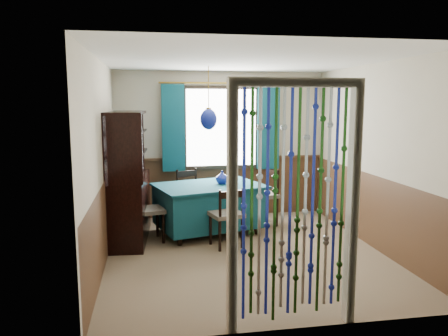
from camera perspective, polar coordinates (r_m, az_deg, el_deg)
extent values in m
plane|color=brown|center=(5.92, 2.73, -10.96)|extent=(4.00, 4.00, 0.00)
plane|color=silver|center=(5.60, 2.92, 13.90)|extent=(4.00, 4.00, 0.00)
plane|color=#B9AF97|center=(7.58, -0.43, 3.05)|extent=(3.60, 0.00, 3.60)
plane|color=#B9AF97|center=(3.72, 9.46, -2.81)|extent=(3.60, 0.00, 3.60)
plane|color=#B9AF97|center=(5.53, -15.72, 0.68)|extent=(0.00, 4.00, 4.00)
plane|color=#B9AF97|center=(6.26, 19.13, 1.42)|extent=(0.00, 4.00, 4.00)
plane|color=#482D1B|center=(7.67, -0.41, -2.54)|extent=(3.60, 0.00, 3.60)
plane|color=#482D1B|center=(3.95, 9.11, -13.49)|extent=(3.60, 0.00, 3.60)
plane|color=#482D1B|center=(5.67, -15.26, -6.84)|extent=(0.00, 4.00, 4.00)
plane|color=#482D1B|center=(6.39, 18.68, -5.27)|extent=(0.00, 4.00, 4.00)
cube|color=black|center=(7.51, -0.37, 5.29)|extent=(1.32, 0.12, 1.42)
cube|color=#0F4250|center=(6.67, -1.96, -4.97)|extent=(1.71, 1.38, 0.60)
cube|color=#0F4250|center=(6.60, -1.97, -2.33)|extent=(1.79, 1.46, 0.03)
cylinder|color=black|center=(6.21, -5.81, -9.38)|extent=(0.07, 0.07, 0.14)
cylinder|color=black|center=(6.70, 4.24, -8.00)|extent=(0.07, 0.07, 0.14)
cylinder|color=black|center=(6.89, -7.95, -7.59)|extent=(0.07, 0.07, 0.14)
cylinder|color=black|center=(7.34, 1.31, -6.51)|extent=(0.07, 0.07, 0.14)
cylinder|color=black|center=(5.89, -0.55, -8.86)|extent=(0.04, 0.04, 0.43)
cylinder|color=black|center=(6.03, 2.40, -8.45)|extent=(0.04, 0.04, 0.43)
cylinder|color=black|center=(6.17, -1.77, -8.05)|extent=(0.04, 0.04, 0.43)
cylinder|color=black|center=(6.31, 1.07, -7.69)|extent=(0.04, 0.04, 0.43)
cube|color=#5B5549|center=(6.03, 0.29, -6.06)|extent=(0.51, 0.49, 0.06)
cube|color=black|center=(5.81, 1.00, -3.46)|extent=(0.35, 0.13, 0.09)
cylinder|color=black|center=(5.77, -0.51, -4.90)|extent=(0.04, 0.04, 0.42)
cylinder|color=black|center=(5.92, 2.47, -4.57)|extent=(0.04, 0.04, 0.42)
cylinder|color=black|center=(7.49, -3.62, -5.01)|extent=(0.04, 0.04, 0.45)
cylinder|color=black|center=(7.32, -6.01, -5.36)|extent=(0.04, 0.04, 0.45)
cylinder|color=black|center=(7.21, -2.23, -5.53)|extent=(0.04, 0.04, 0.45)
cylinder|color=black|center=(7.03, -4.68, -5.91)|extent=(0.04, 0.04, 0.45)
cube|color=#5B5549|center=(7.20, -4.16, -3.50)|extent=(0.57, 0.56, 0.06)
cube|color=black|center=(7.30, -4.90, -0.74)|extent=(0.36, 0.20, 0.10)
cylinder|color=black|center=(7.41, -3.69, -1.67)|extent=(0.04, 0.04, 0.44)
cylinder|color=black|center=(7.23, -6.11, -1.95)|extent=(0.04, 0.04, 0.44)
cylinder|color=black|center=(6.53, -11.42, -7.28)|extent=(0.04, 0.04, 0.43)
cylinder|color=black|center=(6.21, -10.80, -8.09)|extent=(0.04, 0.04, 0.43)
cylinder|color=black|center=(6.60, -8.69, -7.05)|extent=(0.04, 0.04, 0.43)
cylinder|color=black|center=(6.28, -7.93, -7.83)|extent=(0.04, 0.04, 0.43)
cube|color=#5B5549|center=(6.34, -9.76, -5.45)|extent=(0.48, 0.50, 0.06)
cube|color=black|center=(6.24, -11.36, -2.77)|extent=(0.12, 0.36, 0.09)
cylinder|color=black|center=(6.43, -11.62, -3.66)|extent=(0.04, 0.04, 0.42)
cylinder|color=black|center=(6.10, -11.00, -4.29)|extent=(0.04, 0.04, 0.42)
cylinder|color=black|center=(7.09, 6.92, -5.76)|extent=(0.05, 0.05, 0.46)
cylinder|color=black|center=(7.41, 5.56, -5.11)|extent=(0.05, 0.05, 0.46)
cylinder|color=black|center=(6.93, 4.33, -6.04)|extent=(0.05, 0.05, 0.46)
cylinder|color=black|center=(7.26, 3.06, -5.36)|extent=(0.05, 0.05, 0.46)
cube|color=#5B5549|center=(7.11, 4.99, -3.51)|extent=(0.52, 0.53, 0.06)
cube|color=black|center=(7.13, 6.37, -0.71)|extent=(0.12, 0.39, 0.10)
cylinder|color=black|center=(6.99, 7.06, -2.11)|extent=(0.04, 0.04, 0.45)
cylinder|color=black|center=(7.32, 5.68, -1.61)|extent=(0.04, 0.04, 0.45)
cube|color=black|center=(6.49, -12.23, -5.12)|extent=(0.59, 1.45, 0.93)
cube|color=black|center=(5.67, -12.82, 2.39)|extent=(0.44, 0.08, 0.93)
cube|color=black|center=(7.02, -12.23, 3.56)|extent=(0.44, 0.08, 0.93)
cube|color=black|center=(6.32, -12.62, 7.04)|extent=(0.54, 1.44, 0.04)
cube|color=black|center=(6.36, -14.52, 2.98)|extent=(0.13, 1.40, 0.93)
cube|color=black|center=(6.35, -12.18, 1.82)|extent=(0.48, 1.36, 0.02)
cube|color=black|center=(6.33, -12.27, 4.57)|extent=(0.48, 1.36, 0.02)
cylinder|color=olive|center=(6.49, -2.03, 9.77)|extent=(0.01, 0.01, 0.77)
ellipsoid|color=navy|center=(6.49, -2.02, 6.37)|extent=(0.25, 0.25, 0.31)
cylinder|color=olive|center=(6.49, -2.02, 7.74)|extent=(0.08, 0.08, 0.03)
imported|color=navy|center=(6.66, -0.26, -1.28)|extent=(0.23, 0.23, 0.19)
imported|color=beige|center=(6.09, -12.11, 1.93)|extent=(0.24, 0.24, 0.06)
imported|color=beige|center=(6.71, -11.83, 0.25)|extent=(0.23, 0.23, 0.21)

